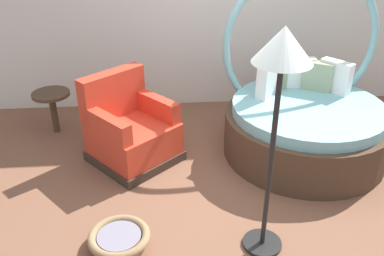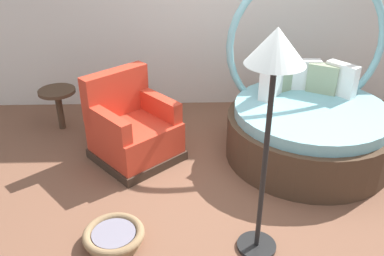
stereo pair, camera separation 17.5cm
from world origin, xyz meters
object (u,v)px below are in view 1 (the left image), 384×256
side_table (52,100)px  round_daybed (304,118)px  pet_basket (119,239)px  floor_lamp (281,70)px  red_armchair (130,132)px

side_table → round_daybed: bearing=-13.0°
side_table → pet_basket: bearing=-65.7°
pet_basket → floor_lamp: (1.17, -0.08, 1.46)m
red_armchair → side_table: (-0.95, 0.69, 0.10)m
round_daybed → side_table: round_daybed is taller
side_table → floor_lamp: size_ratio=0.29×
floor_lamp → red_armchair: bearing=128.4°
round_daybed → red_armchair: size_ratio=1.76×
round_daybed → pet_basket: round_daybed is taller
pet_basket → side_table: (-0.92, 2.03, 0.35)m
round_daybed → side_table: (-2.86, 0.66, 0.02)m
red_armchair → floor_lamp: bearing=-51.6°
round_daybed → floor_lamp: size_ratio=1.09×
pet_basket → side_table: bearing=114.3°
red_armchair → pet_basket: size_ratio=2.21×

